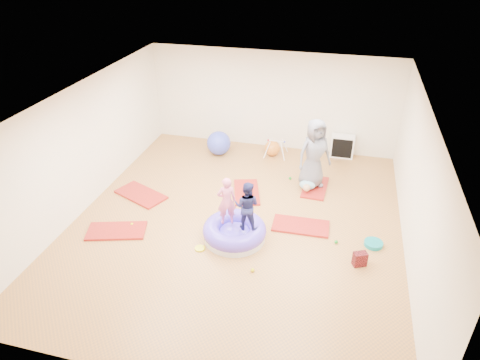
# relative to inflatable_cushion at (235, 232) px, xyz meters

# --- Properties ---
(room) EXTENTS (7.01, 8.01, 2.81)m
(room) POSITION_rel_inflatable_cushion_xyz_m (-0.10, 0.56, 1.24)
(room) COLOR #BC8038
(room) RESTS_ON ground
(gym_mat_front_left) EXTENTS (1.34, 0.94, 0.05)m
(gym_mat_front_left) POSITION_rel_inflatable_cushion_xyz_m (-2.49, -0.42, -0.14)
(gym_mat_front_left) COLOR #B21D29
(gym_mat_front_left) RESTS_ON ground
(gym_mat_mid_left) EXTENTS (1.40, 1.08, 0.05)m
(gym_mat_mid_left) POSITION_rel_inflatable_cushion_xyz_m (-2.63, 1.04, -0.14)
(gym_mat_mid_left) COLOR #B21D29
(gym_mat_mid_left) RESTS_ON ground
(gym_mat_center_back) EXTENTS (0.89, 1.29, 0.05)m
(gym_mat_center_back) POSITION_rel_inflatable_cushion_xyz_m (-0.17, 1.79, -0.14)
(gym_mat_center_back) COLOR #B21D29
(gym_mat_center_back) RESTS_ON ground
(gym_mat_right) EXTENTS (1.22, 0.64, 0.05)m
(gym_mat_right) POSITION_rel_inflatable_cushion_xyz_m (1.29, 0.73, -0.14)
(gym_mat_right) COLOR #B21D29
(gym_mat_right) RESTS_ON ground
(gym_mat_rear_right) EXTENTS (0.61, 1.15, 0.05)m
(gym_mat_rear_right) POSITION_rel_inflatable_cushion_xyz_m (1.43, 2.43, -0.14)
(gym_mat_rear_right) COLOR #B21D29
(gym_mat_rear_right) RESTS_ON ground
(inflatable_cushion) EXTENTS (1.32, 1.32, 0.42)m
(inflatable_cushion) POSITION_rel_inflatable_cushion_xyz_m (0.00, 0.00, 0.00)
(inflatable_cushion) COLOR silver
(inflatable_cushion) RESTS_ON ground
(child_pink) EXTENTS (0.46, 0.39, 1.06)m
(child_pink) POSITION_rel_inflatable_cushion_xyz_m (-0.17, 0.05, 0.75)
(child_pink) COLOR pink
(child_pink) RESTS_ON inflatable_cushion
(child_navy) EXTENTS (0.52, 0.41, 1.05)m
(child_navy) POSITION_rel_inflatable_cushion_xyz_m (0.26, -0.02, 0.75)
(child_navy) COLOR navy
(child_navy) RESTS_ON inflatable_cushion
(adult_caregiver) EXTENTS (1.01, 0.93, 1.74)m
(adult_caregiver) POSITION_rel_inflatable_cushion_xyz_m (1.32, 2.50, 0.76)
(adult_caregiver) COLOR slate
(adult_caregiver) RESTS_ON gym_mat_rear_right
(infant) EXTENTS (0.39, 0.40, 0.23)m
(infant) POSITION_rel_inflatable_cushion_xyz_m (1.25, 2.23, 0.00)
(infant) COLOR #84BDCF
(infant) RESTS_ON gym_mat_rear_right
(ball_pit_balls) EXTENTS (4.41, 3.68, 0.08)m
(ball_pit_balls) POSITION_rel_inflatable_cushion_xyz_m (0.12, 0.35, -0.12)
(ball_pit_balls) COLOR #189223
(ball_pit_balls) RESTS_ON ground
(exercise_ball_blue) EXTENTS (0.68, 0.68, 0.68)m
(exercise_ball_blue) POSITION_rel_inflatable_cushion_xyz_m (-1.44, 3.66, 0.18)
(exercise_ball_blue) COLOR blue
(exercise_ball_blue) RESTS_ON ground
(exercise_ball_orange) EXTENTS (0.44, 0.44, 0.44)m
(exercise_ball_orange) POSITION_rel_inflatable_cushion_xyz_m (0.05, 3.96, 0.06)
(exercise_ball_orange) COLOR orange
(exercise_ball_orange) RESTS_ON ground
(infant_play_gym) EXTENTS (0.62, 0.59, 0.48)m
(infant_play_gym) POSITION_rel_inflatable_cushion_xyz_m (0.16, 3.94, 0.16)
(infant_play_gym) COLOR white
(infant_play_gym) RESTS_ON ground
(cube_shelf) EXTENTS (0.64, 0.31, 0.64)m
(cube_shelf) POSITION_rel_inflatable_cushion_xyz_m (1.97, 4.35, 0.16)
(cube_shelf) COLOR white
(cube_shelf) RESTS_ON ground
(balance_disc) EXTENTS (0.38, 0.38, 0.08)m
(balance_disc) POSITION_rel_inflatable_cushion_xyz_m (2.80, 0.47, -0.12)
(balance_disc) COLOR #0B858E
(balance_disc) RESTS_ON ground
(backpack) EXTENTS (0.29, 0.25, 0.29)m
(backpack) POSITION_rel_inflatable_cushion_xyz_m (2.53, -0.22, -0.02)
(backpack) COLOR maroon
(backpack) RESTS_ON ground
(yellow_toy) EXTENTS (0.21, 0.21, 0.03)m
(yellow_toy) POSITION_rel_inflatable_cushion_xyz_m (-0.58, -0.52, -0.15)
(yellow_toy) COLOR #D4CE05
(yellow_toy) RESTS_ON ground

